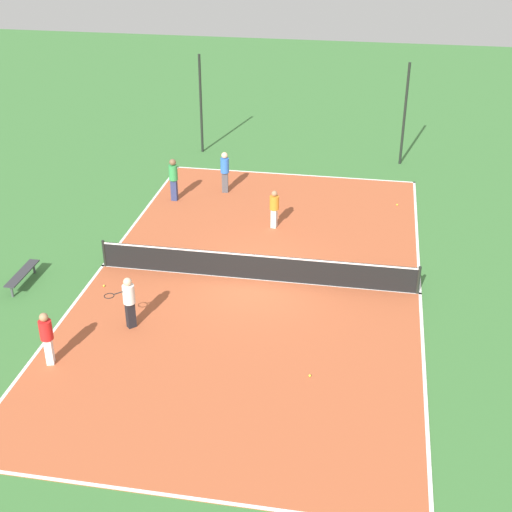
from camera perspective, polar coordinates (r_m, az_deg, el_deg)
name	(u,v)px	position (r m, az deg, el deg)	size (l,w,h in m)	color
ground_plane	(256,280)	(23.97, 0.00, -1.90)	(80.00, 80.00, 0.00)	#3D7538
court_surface	(256,279)	(23.97, 0.00, -1.88)	(10.93, 19.44, 0.02)	#B75633
tennis_net	(256,266)	(23.72, 0.00, -0.81)	(10.73, 0.10, 0.98)	black
bench	(22,274)	(24.73, -18.19, -1.39)	(0.36, 1.88, 0.45)	#333338
player_far_white	(129,299)	(21.34, -10.14, -3.42)	(0.90, 0.89, 1.68)	black
player_far_green	(173,177)	(29.68, -6.62, 6.33)	(0.37, 0.37, 1.81)	navy
player_center_orange	(274,207)	(27.18, 1.47, 3.95)	(0.40, 0.40, 1.51)	white
player_near_blue	(225,169)	(30.33, -2.51, 6.94)	(0.39, 0.39, 1.79)	#4C4C51
player_coach_red	(47,335)	(20.32, -16.41, -6.10)	(0.44, 0.44, 1.63)	white
tennis_ball_left_sideline	(310,376)	(19.58, 4.33, -9.52)	(0.07, 0.07, 0.07)	#CCE033
tennis_ball_right_alley	(397,205)	(29.92, 11.22, 4.04)	(0.07, 0.07, 0.07)	#CCE033
tennis_ball_far_baseline	(104,286)	(24.04, -12.08, -2.34)	(0.07, 0.07, 0.07)	#CCE033
tennis_ball_midcourt	(271,214)	(28.53, 1.23, 3.38)	(0.07, 0.07, 0.07)	#CCE033
fence_post_back_left	(201,104)	(34.87, -4.43, 12.00)	(0.12, 0.12, 4.74)	black
fence_post_back_right	(405,115)	(33.86, 11.80, 11.01)	(0.12, 0.12, 4.74)	black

